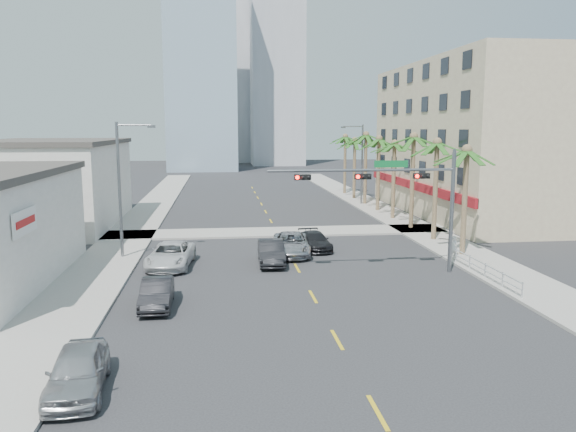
# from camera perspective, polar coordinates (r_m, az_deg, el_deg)

# --- Properties ---
(ground) EXTENTS (260.00, 260.00, 0.00)m
(ground) POSITION_cam_1_polar(r_m,az_deg,el_deg) (25.50, 4.06, -10.81)
(ground) COLOR #262628
(ground) RESTS_ON ground
(sidewalk_right) EXTENTS (4.00, 120.00, 0.15)m
(sidewalk_right) POSITION_cam_1_polar(r_m,az_deg,el_deg) (47.40, 13.76, -1.70)
(sidewalk_right) COLOR gray
(sidewalk_right) RESTS_ON ground
(sidewalk_left) EXTENTS (4.00, 120.00, 0.15)m
(sidewalk_left) POSITION_cam_1_polar(r_m,az_deg,el_deg) (44.98, -16.22, -2.37)
(sidewalk_left) COLOR gray
(sidewalk_left) RESTS_ON ground
(sidewalk_cross) EXTENTS (80.00, 4.00, 0.15)m
(sidewalk_cross) POSITION_cam_1_polar(r_m,az_deg,el_deg) (46.58, -1.09, -1.63)
(sidewalk_cross) COLOR gray
(sidewalk_cross) RESTS_ON ground
(building_right) EXTENTS (15.25, 28.00, 15.00)m
(building_right) POSITION_cam_1_polar(r_m,az_deg,el_deg) (59.82, 19.68, 7.34)
(building_right) COLOR tan
(building_right) RESTS_ON ground
(building_left_far) EXTENTS (11.00, 18.00, 7.20)m
(building_left_far) POSITION_cam_1_polar(r_m,az_deg,el_deg) (53.88, -22.93, 2.89)
(building_left_far) COLOR beige
(building_left_far) RESTS_ON ground
(tower_far_left) EXTENTS (14.00, 14.00, 48.00)m
(tower_far_left) POSITION_cam_1_polar(r_m,az_deg,el_deg) (119.60, -8.83, 16.21)
(tower_far_left) COLOR #99B2C6
(tower_far_left) RESTS_ON ground
(tower_far_right) EXTENTS (12.00, 12.00, 60.00)m
(tower_far_right) POSITION_cam_1_polar(r_m,az_deg,el_deg) (135.94, -1.14, 17.97)
(tower_far_right) COLOR #ADADB2
(tower_far_right) RESTS_ON ground
(tower_far_center) EXTENTS (16.00, 16.00, 42.00)m
(tower_far_center) POSITION_cam_1_polar(r_m,az_deg,el_deg) (149.08, -6.46, 13.63)
(tower_far_center) COLOR #ADADB2
(tower_far_center) RESTS_ON ground
(traffic_signal_mast) EXTENTS (11.12, 0.54, 7.20)m
(traffic_signal_mast) POSITION_cam_1_polar(r_m,az_deg,el_deg) (33.38, 11.34, 2.66)
(traffic_signal_mast) COLOR slate
(traffic_signal_mast) RESTS_ON ground
(palm_tree_0) EXTENTS (4.80, 4.80, 7.80)m
(palm_tree_0) POSITION_cam_1_polar(r_m,az_deg,el_deg) (39.12, 17.73, 6.28)
(palm_tree_0) COLOR brown
(palm_tree_0) RESTS_ON ground
(palm_tree_1) EXTENTS (4.80, 4.80, 8.16)m
(palm_tree_1) POSITION_cam_1_polar(r_m,az_deg,el_deg) (43.89, 14.92, 7.09)
(palm_tree_1) COLOR brown
(palm_tree_1) RESTS_ON ground
(palm_tree_2) EXTENTS (4.80, 4.80, 8.52)m
(palm_tree_2) POSITION_cam_1_polar(r_m,az_deg,el_deg) (48.75, 12.66, 7.74)
(palm_tree_2) COLOR brown
(palm_tree_2) RESTS_ON ground
(palm_tree_3) EXTENTS (4.80, 4.80, 7.80)m
(palm_tree_3) POSITION_cam_1_polar(r_m,az_deg,el_deg) (53.69, 10.77, 7.14)
(palm_tree_3) COLOR brown
(palm_tree_3) RESTS_ON ground
(palm_tree_4) EXTENTS (4.80, 4.80, 8.16)m
(palm_tree_4) POSITION_cam_1_polar(r_m,az_deg,el_deg) (58.66, 9.23, 7.66)
(palm_tree_4) COLOR brown
(palm_tree_4) RESTS_ON ground
(palm_tree_5) EXTENTS (4.80, 4.80, 8.52)m
(palm_tree_5) POSITION_cam_1_polar(r_m,az_deg,el_deg) (63.67, 7.93, 8.09)
(palm_tree_5) COLOR brown
(palm_tree_5) RESTS_ON ground
(palm_tree_6) EXTENTS (4.80, 4.80, 7.80)m
(palm_tree_6) POSITION_cam_1_polar(r_m,az_deg,el_deg) (68.72, 6.81, 7.59)
(palm_tree_6) COLOR brown
(palm_tree_6) RESTS_ON ground
(palm_tree_7) EXTENTS (4.80, 4.80, 8.16)m
(palm_tree_7) POSITION_cam_1_polar(r_m,az_deg,el_deg) (73.77, 5.85, 7.96)
(palm_tree_7) COLOR brown
(palm_tree_7) RESTS_ON ground
(streetlight_left) EXTENTS (2.55, 0.25, 9.00)m
(streetlight_left) POSITION_cam_1_polar(r_m,az_deg,el_deg) (38.25, -16.48, 3.24)
(streetlight_left) COLOR slate
(streetlight_left) RESTS_ON ground
(streetlight_right) EXTENTS (2.55, 0.25, 9.00)m
(streetlight_right) POSITION_cam_1_polar(r_m,az_deg,el_deg) (63.61, 7.35, 5.65)
(streetlight_right) COLOR slate
(streetlight_right) RESTS_ON ground
(guardrail) EXTENTS (0.08, 8.08, 1.00)m
(guardrail) POSITION_cam_1_polar(r_m,az_deg,el_deg) (34.05, 19.41, -5.06)
(guardrail) COLOR silver
(guardrail) RESTS_ON ground
(car_parked_near) EXTENTS (2.11, 4.52, 1.50)m
(car_parked_near) POSITION_cam_1_polar(r_m,az_deg,el_deg) (20.24, -20.59, -14.50)
(car_parked_near) COLOR #AAABAF
(car_parked_near) RESTS_ON ground
(car_parked_mid) EXTENTS (1.51, 4.16, 1.36)m
(car_parked_mid) POSITION_cam_1_polar(r_m,az_deg,el_deg) (28.12, -13.19, -7.67)
(car_parked_mid) COLOR black
(car_parked_mid) RESTS_ON ground
(car_parked_far) EXTENTS (3.05, 5.68, 1.52)m
(car_parked_far) POSITION_cam_1_polar(r_m,az_deg,el_deg) (35.85, -11.83, -3.91)
(car_parked_far) COLOR silver
(car_parked_far) RESTS_ON ground
(car_lane_left) EXTENTS (1.71, 4.58, 1.49)m
(car_lane_left) POSITION_cam_1_polar(r_m,az_deg,el_deg) (35.89, -1.73, -3.72)
(car_lane_left) COLOR black
(car_lane_left) RESTS_ON ground
(car_lane_center) EXTENTS (3.04, 5.63, 1.50)m
(car_lane_center) POSITION_cam_1_polar(r_m,az_deg,el_deg) (38.43, 0.33, -2.87)
(car_lane_center) COLOR #A9A9AD
(car_lane_center) RESTS_ON ground
(car_lane_right) EXTENTS (2.16, 4.48, 1.26)m
(car_lane_right) POSITION_cam_1_polar(r_m,az_deg,el_deg) (40.13, 2.75, -2.55)
(car_lane_right) COLOR black
(car_lane_right) RESTS_ON ground
(pedestrian) EXTENTS (0.58, 0.39, 1.57)m
(pedestrian) POSITION_cam_1_polar(r_m,az_deg,el_deg) (37.95, 16.46, -3.11)
(pedestrian) COLOR silver
(pedestrian) RESTS_ON sidewalk_right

